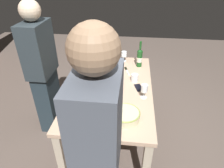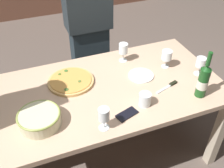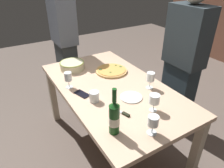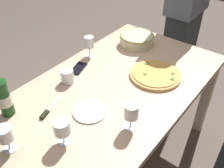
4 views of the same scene
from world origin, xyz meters
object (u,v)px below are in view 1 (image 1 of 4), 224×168
at_px(wine_glass_by_bottle, 91,68).
at_px(pizza_knife, 127,70).
at_px(cup_amber, 135,78).
at_px(person_host, 43,72).
at_px(pizza, 94,98).
at_px(cell_phone, 139,88).
at_px(wine_bottle, 140,57).
at_px(wine_glass_far_right, 144,89).
at_px(serving_bowl, 125,115).
at_px(wine_glass_far_left, 110,59).
at_px(wine_glass_near_pizza, 124,54).
at_px(side_plate, 111,74).
at_px(person_guest_left, 100,161).
at_px(dining_table, 112,92).

bearing_deg(wine_glass_by_bottle, pizza_knife, -66.95).
height_order(cup_amber, person_host, person_host).
bearing_deg(pizza, cell_phone, -61.02).
distance_m(wine_bottle, wine_glass_far_right, 0.72).
xyz_separation_m(serving_bowl, wine_glass_far_left, (1.03, 0.26, 0.06)).
bearing_deg(wine_glass_far_left, wine_glass_near_pizza, -42.97).
distance_m(serving_bowl, wine_glass_far_right, 0.40).
height_order(wine_glass_far_right, side_plate, wine_glass_far_right).
height_order(wine_bottle, wine_glass_by_bottle, wine_bottle).
bearing_deg(wine_bottle, wine_glass_far_left, 96.91).
xyz_separation_m(pizza, person_guest_left, (-0.84, -0.20, 0.14)).
distance_m(serving_bowl, wine_glass_by_bottle, 0.88).
relative_size(pizza, wine_glass_far_left, 2.35).
height_order(dining_table, wine_glass_near_pizza, wine_glass_near_pizza).
height_order(wine_glass_by_bottle, wine_glass_far_right, wine_glass_by_bottle).
relative_size(wine_glass_near_pizza, wine_glass_far_left, 0.99).
bearing_deg(pizza_knife, serving_bowl, -177.87).
height_order(cup_amber, cell_phone, cup_amber).
distance_m(wine_glass_by_bottle, person_host, 0.57).
relative_size(dining_table, wine_glass_by_bottle, 10.23).
height_order(dining_table, person_host, person_host).
height_order(dining_table, pizza_knife, pizza_knife).
relative_size(wine_glass_far_right, cell_phone, 1.08).
xyz_separation_m(cup_amber, pizza_knife, (0.25, 0.11, -0.04)).
bearing_deg(dining_table, wine_glass_far_right, -117.92).
bearing_deg(side_plate, dining_table, -170.99).
relative_size(dining_table, wine_glass_far_left, 11.12).
bearing_deg(pizza_knife, person_guest_left, 176.37).
bearing_deg(wine_bottle, pizza_knife, 132.44).
xyz_separation_m(wine_glass_far_left, wine_glass_far_right, (-0.68, -0.44, 0.00)).
bearing_deg(wine_bottle, pizza, 150.15).
bearing_deg(wine_glass_by_bottle, person_host, 102.24).
bearing_deg(person_guest_left, dining_table, -0.00).
bearing_deg(cup_amber, dining_table, 117.93).
bearing_deg(pizza, pizza_knife, -24.61).
xyz_separation_m(serving_bowl, wine_bottle, (1.08, -0.12, 0.08)).
distance_m(wine_glass_near_pizza, wine_glass_far_right, 0.90).
bearing_deg(wine_glass_by_bottle, wine_bottle, -60.85).
relative_size(pizza, wine_bottle, 0.98).
bearing_deg(cell_phone, wine_glass_by_bottle, 142.04).
xyz_separation_m(pizza, cell_phone, (0.25, -0.46, -0.01)).
height_order(serving_bowl, person_host, person_host).
distance_m(person_host, person_guest_left, 1.49).
relative_size(pizza, person_host, 0.21).
bearing_deg(wine_glass_far_right, wine_glass_by_bottle, 58.31).
relative_size(wine_glass_far_left, cup_amber, 1.60).
distance_m(side_plate, person_host, 0.83).
distance_m(cup_amber, side_plate, 0.32).
height_order(wine_glass_far_right, person_host, person_host).
distance_m(wine_glass_near_pizza, cup_amber, 0.57).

